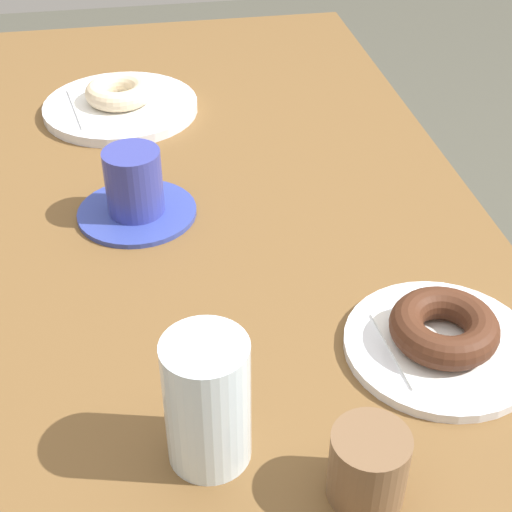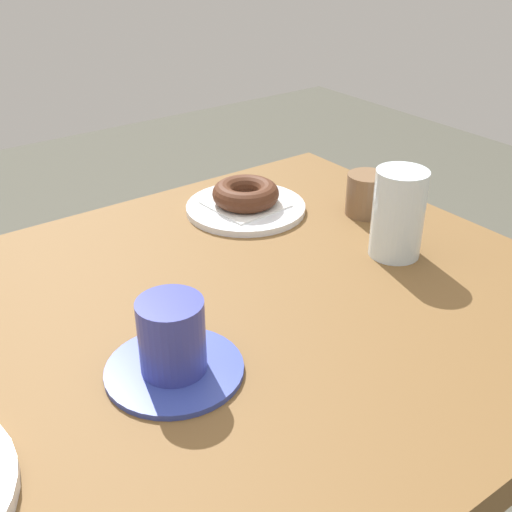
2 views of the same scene
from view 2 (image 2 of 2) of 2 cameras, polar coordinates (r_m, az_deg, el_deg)
name	(u,v)px [view 2 (image 2 of 2)]	position (r m, az deg, el deg)	size (l,w,h in m)	color
table	(106,409)	(0.77, -13.24, -13.08)	(1.22, 0.73, 0.77)	brown
plate_chocolate_ring	(246,208)	(1.03, -0.92, 4.31)	(0.19, 0.19, 0.01)	white
napkin_chocolate_ring	(246,204)	(1.03, -0.92, 4.65)	(0.11, 0.11, 0.00)	white
donut_chocolate_ring	(246,194)	(1.02, -0.93, 5.58)	(0.11, 0.11, 0.03)	#462415
water_glass	(398,214)	(0.90, 12.53, 3.70)	(0.07, 0.07, 0.13)	silver
coffee_cup	(172,344)	(0.67, -7.44, -7.76)	(0.15, 0.15, 0.09)	#314199
sugar_jar	(366,194)	(1.03, 9.80, 5.43)	(0.06, 0.06, 0.07)	brown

